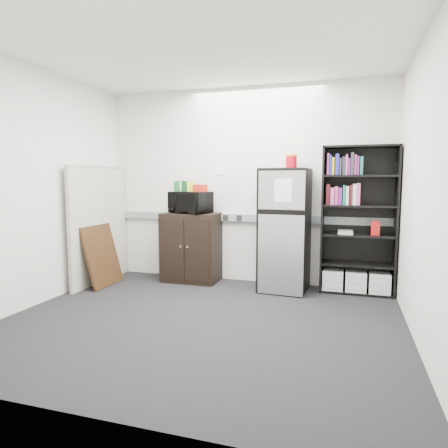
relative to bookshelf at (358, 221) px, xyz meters
name	(u,v)px	position (x,y,z in m)	size (l,w,h in m)	color
floor	(201,321)	(-1.53, -1.57, -0.91)	(4.00, 4.00, 0.00)	black
wall_back	(244,186)	(-1.53, 0.18, 0.44)	(4.00, 0.02, 2.70)	silver
wall_right	(425,190)	(0.47, -1.57, 0.44)	(0.02, 3.50, 2.70)	silver
wall_left	(34,187)	(-3.53, -1.57, 0.44)	(0.02, 3.50, 2.70)	silver
ceiling	(199,45)	(-1.53, -1.57, 1.79)	(4.00, 3.50, 0.02)	white
electrical_raceway	(243,218)	(-1.53, 0.15, -0.01)	(3.92, 0.05, 0.10)	gray
wall_note	(220,171)	(-1.88, 0.18, 0.64)	(0.14, 0.00, 0.10)	white
bookshelf	(358,221)	(0.00, 0.00, 0.00)	(0.90, 0.34, 1.85)	black
cubicle_partition	(99,225)	(-3.43, -0.49, -0.10)	(0.06, 1.30, 1.62)	#A3A090
cabinet	(191,247)	(-2.23, -0.06, -0.43)	(0.78, 0.51, 0.97)	black
microwave	(190,202)	(-2.23, -0.08, 0.21)	(0.54, 0.37, 0.30)	black
snack_box_a	(177,186)	(-2.45, -0.05, 0.43)	(0.07, 0.05, 0.15)	#195A2B
snack_box_b	(184,186)	(-2.33, -0.05, 0.43)	(0.07, 0.05, 0.15)	#0B3415
snack_box_c	(191,187)	(-2.23, -0.05, 0.43)	(0.07, 0.05, 0.14)	yellow
snack_bag	(200,188)	(-2.08, -0.10, 0.41)	(0.18, 0.10, 0.10)	red
refrigerator	(284,230)	(-0.90, -0.14, -0.13)	(0.63, 0.65, 1.58)	black
coffee_can	(291,161)	(-0.85, -0.02, 0.76)	(0.15, 0.15, 0.20)	#AA0717
framed_poster	(102,255)	(-3.30, -0.64, -0.49)	(0.25, 0.65, 0.82)	black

